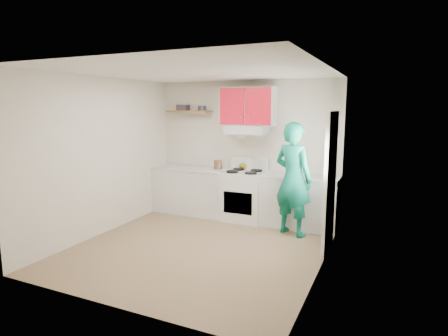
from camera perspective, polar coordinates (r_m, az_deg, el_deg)
The scene contains 21 objects.
floor at distance 5.81m, azimuth -3.68°, elevation -11.99°, with size 3.80×3.80×0.00m, color brown.
ceiling at distance 5.43m, azimuth -3.97°, elevation 14.49°, with size 3.60×3.80×0.04m, color white.
back_wall at distance 7.19m, azimuth 3.37°, elevation 2.85°, with size 3.60×0.04×2.60m, color beige.
front_wall at distance 3.93m, azimuth -17.06°, elevation -2.98°, with size 3.60×0.04×2.60m, color beige.
left_wall at distance 6.51m, azimuth -17.92°, elevation 1.74°, with size 0.04×3.80×2.60m, color beige.
right_wall at distance 4.89m, azimuth 15.10°, elevation -0.52°, with size 0.04×3.80×2.60m, color beige.
door at distance 5.63m, azimuth 15.91°, elevation -2.14°, with size 0.05×0.85×2.05m, color white.
door_glass at distance 5.56m, azimuth 15.83°, elevation 2.17°, with size 0.01×0.55×0.95m, color white.
counter_left at distance 7.50m, azimuth -4.97°, elevation -3.48°, with size 1.52×0.60×0.90m, color silver.
counter_right at distance 6.73m, azimuth 11.50°, elevation -5.13°, with size 1.32×0.60×0.90m, color silver.
stove at distance 7.00m, azimuth 3.11°, elevation -4.31°, with size 0.76×0.65×0.92m, color white.
range_hood at distance 6.91m, azimuth 3.52°, elevation 5.88°, with size 0.76×0.44×0.15m, color silver.
upper_cabinets at distance 6.95m, azimuth 3.72°, elevation 9.41°, with size 1.02×0.33×0.70m, color red.
shelf at distance 7.50m, azimuth -5.31°, elevation 8.62°, with size 0.90×0.30×0.04m, color brown.
books at distance 7.59m, azimuth -6.29°, elevation 9.18°, with size 0.22×0.16×0.12m, color #393239.
tin at distance 7.41m, azimuth -3.41°, elevation 9.13°, with size 0.15×0.15×0.09m, color #333D4C.
kettle at distance 7.16m, azimuth 2.99°, elevation 0.33°, with size 0.16×0.16×0.14m, color olive.
crock at distance 7.21m, azimuth -0.94°, elevation 0.43°, with size 0.15×0.15×0.19m, color brown.
cutting_board at distance 6.65m, azimuth 7.89°, elevation -1.16°, with size 0.33×0.24×0.02m, color olive.
silicone_mat at distance 6.52m, azimuth 14.31°, elevation -1.63°, with size 0.33×0.27×0.01m, color red.
person at distance 6.21m, azimuth 10.52°, elevation -1.68°, with size 0.69×0.45×1.88m, color #0C7059.
Camera 1 is at (2.57, -4.76, 2.11)m, focal length 29.86 mm.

